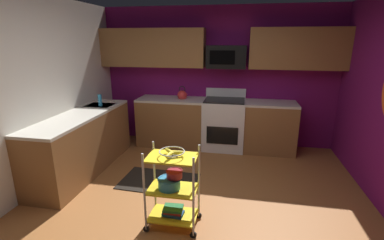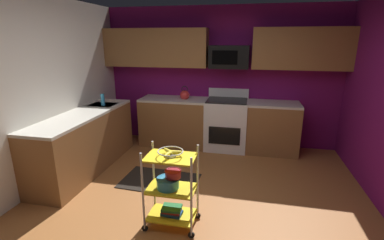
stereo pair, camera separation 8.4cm
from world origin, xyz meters
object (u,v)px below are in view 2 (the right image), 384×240
Objects in this scene: kettle at (185,95)px; dish_soap_bottle at (103,100)px; microwave at (229,57)px; mixing_bowl_small at (173,174)px; book_stack at (172,211)px; rolling_cart at (171,189)px; oven_range at (226,124)px; mixing_bowl_large at (168,183)px; fruit_bowl at (170,152)px.

kettle is 1.48m from dish_soap_bottle.
kettle is (-0.80, -0.11, -0.70)m from microwave.
mixing_bowl_small is 2.48m from kettle.
mixing_bowl_small reaches higher than book_stack.
rolling_cart is at bearing -79.81° from kettle.
oven_range reaches higher than mixing_bowl_small.
mixing_bowl_large is 1.07× the size of book_stack.
rolling_cart is at bearing -44.07° from dish_soap_bottle.
mixing_bowl_large is at bearing 180.00° from book_stack.
fruit_bowl is 2.48m from kettle.
fruit_bowl is 1.03× the size of kettle.
oven_range is 2.44m from mixing_bowl_small.
dish_soap_bottle is (-2.03, -0.83, 0.54)m from oven_range.
kettle is (-0.44, 2.44, 0.12)m from fruit_bowl.
fruit_bowl is 1.08× the size of mixing_bowl_large.
kettle is (-0.40, 2.44, 0.48)m from mixing_bowl_large.
mixing_bowl_large is 2.52m from kettle.
rolling_cart is (-0.36, -2.55, -1.25)m from microwave.
microwave is at bearing 81.98° from rolling_cart.
book_stack is at bearing -79.81° from kettle.
microwave is 2.65× the size of kettle.
microwave reaches higher than fruit_bowl.
kettle is at bearing 100.19° from book_stack.
microwave is at bearing 81.98° from fruit_bowl.
microwave is 2.76m from mixing_bowl_small.
fruit_bowl is 0.26m from mixing_bowl_small.
rolling_cart is at bearing -98.02° from microwave.
oven_range is at bearing -89.74° from microwave.
fruit_bowl reaches higher than mixing_bowl_small.
oven_range is 2.49m from book_stack.
book_stack is (-0.01, -0.03, -0.44)m from mixing_bowl_small.
kettle is (-0.44, 2.44, 0.82)m from book_stack.
rolling_cart is 0.08m from mixing_bowl_large.
microwave reaches higher than mixing_bowl_small.
mixing_bowl_small is at bearing 65.79° from rolling_cart.
mixing_bowl_small is at bearing -79.37° from kettle.
oven_range is at bearing 22.19° from dish_soap_bottle.
dish_soap_bottle is at bearing -157.81° from oven_range.
mixing_bowl_small is at bearing 30.64° from mixing_bowl_large.
microwave is at bearing 81.98° from book_stack.
dish_soap_bottle is (-1.67, 1.62, 0.57)m from rolling_cart.
kettle is (-0.44, 2.44, 0.55)m from rolling_cart.
microwave reaches higher than book_stack.
mixing_bowl_small is 0.69× the size of kettle.
microwave is 2.78× the size of mixing_bowl_large.
fruit_bowl reaches higher than book_stack.
mixing_bowl_large is (-0.40, -2.55, -1.18)m from microwave.
oven_range is 2.48m from mixing_bowl_large.
oven_range is 2.47m from rolling_cart.
oven_range reaches higher than book_stack.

